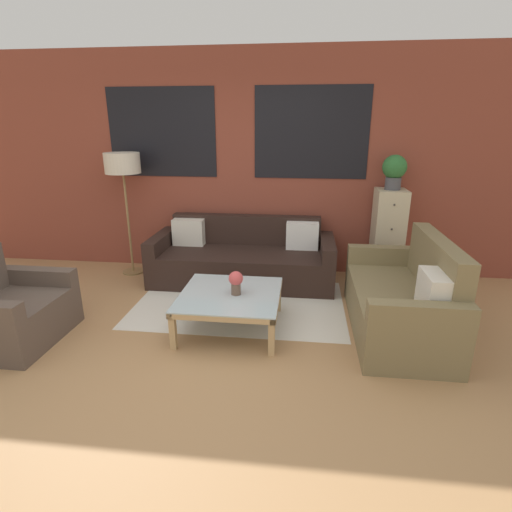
% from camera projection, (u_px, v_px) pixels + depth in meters
% --- Properties ---
extents(ground_plane, '(16.00, 16.00, 0.00)m').
position_uv_depth(ground_plane, '(190.00, 365.00, 3.31)').
color(ground_plane, '#AD7F51').
extents(wall_back_brick, '(8.40, 0.09, 2.80)m').
position_uv_depth(wall_back_brick, '(236.00, 164.00, 5.17)').
color(wall_back_brick, brown).
rests_on(wall_back_brick, ground_plane).
extents(rug, '(2.29, 1.49, 0.00)m').
position_uv_depth(rug, '(240.00, 303.00, 4.45)').
color(rug, silver).
rests_on(rug, ground_plane).
extents(couch_dark, '(2.25, 0.88, 0.78)m').
position_uv_depth(couch_dark, '(243.00, 259.00, 5.05)').
color(couch_dark, black).
rests_on(couch_dark, ground_plane).
extents(settee_vintage, '(0.80, 1.62, 0.92)m').
position_uv_depth(settee_vintage, '(403.00, 301.00, 3.78)').
color(settee_vintage, olive).
rests_on(settee_vintage, ground_plane).
extents(armchair_corner, '(0.80, 0.92, 0.84)m').
position_uv_depth(armchair_corner, '(9.00, 312.00, 3.63)').
color(armchair_corner, brown).
rests_on(armchair_corner, ground_plane).
extents(coffee_table, '(0.95, 0.95, 0.37)m').
position_uv_depth(coffee_table, '(230.00, 298.00, 3.83)').
color(coffee_table, silver).
rests_on(coffee_table, ground_plane).
extents(floor_lamp, '(0.44, 0.44, 1.57)m').
position_uv_depth(floor_lamp, '(123.00, 168.00, 4.96)').
color(floor_lamp, olive).
rests_on(floor_lamp, ground_plane).
extents(drawer_cabinet, '(0.36, 0.42, 1.16)m').
position_uv_depth(drawer_cabinet, '(387.00, 236.00, 4.95)').
color(drawer_cabinet, '#C6B793').
rests_on(drawer_cabinet, ground_plane).
extents(potted_plant, '(0.28, 0.28, 0.41)m').
position_uv_depth(potted_plant, '(394.00, 170.00, 4.69)').
color(potted_plant, '#47474C').
rests_on(potted_plant, drawer_cabinet).
extents(flower_vase, '(0.14, 0.14, 0.23)m').
position_uv_depth(flower_vase, '(236.00, 281.00, 3.75)').
color(flower_vase, brown).
rests_on(flower_vase, coffee_table).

